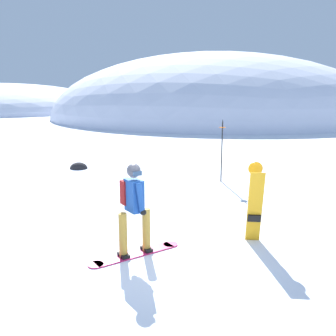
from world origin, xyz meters
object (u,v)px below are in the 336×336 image
object	(u,v)px
spare_snowboard	(255,203)
piste_marker_near	(222,147)
snowboarder_main	(134,207)
rock_dark	(79,168)

from	to	relation	value
spare_snowboard	piste_marker_near	size ratio (longest dim) A/B	0.80
snowboarder_main	rock_dark	world-z (taller)	snowboarder_main
snowboarder_main	piste_marker_near	bearing A→B (deg)	72.21
spare_snowboard	snowboarder_main	bearing A→B (deg)	-161.98
snowboarder_main	spare_snowboard	distance (m)	2.36
piste_marker_near	snowboarder_main	bearing A→B (deg)	-107.79
spare_snowboard	rock_dark	bearing A→B (deg)	131.23
snowboarder_main	piste_marker_near	size ratio (longest dim) A/B	0.85
snowboarder_main	spare_snowboard	size ratio (longest dim) A/B	1.06
rock_dark	snowboarder_main	bearing A→B (deg)	-64.52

